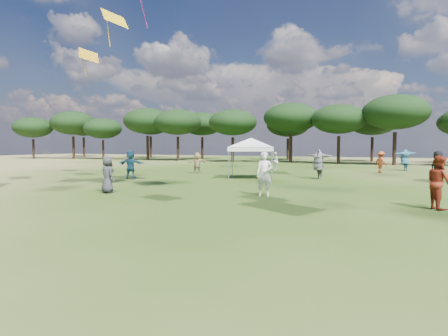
{
  "coord_description": "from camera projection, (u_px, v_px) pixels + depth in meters",
  "views": [
    {
      "loc": [
        1.99,
        -0.05,
        2.21
      ],
      "look_at": [
        0.09,
        4.44,
        1.9
      ],
      "focal_mm": 30.0,
      "sensor_mm": 36.0,
      "label": 1
    }
  ],
  "objects": [
    {
      "name": "tree_line",
      "position": [
        386.0,
        117.0,
        43.29
      ],
      "size": [
        108.78,
        17.63,
        7.77
      ],
      "color": "black",
      "rests_on": "ground"
    },
    {
      "name": "festival_crowd",
      "position": [
        350.0,
        166.0,
        23.21
      ],
      "size": [
        29.59,
        23.07,
        1.91
      ],
      "color": "#9B3B19",
      "rests_on": "ground"
    },
    {
      "name": "tent_left",
      "position": [
        251.0,
        140.0,
        24.3
      ],
      "size": [
        5.53,
        5.53,
        2.95
      ],
      "rotation": [
        0.0,
        0.0,
        0.29
      ],
      "color": "gray",
      "rests_on": "ground"
    }
  ]
}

